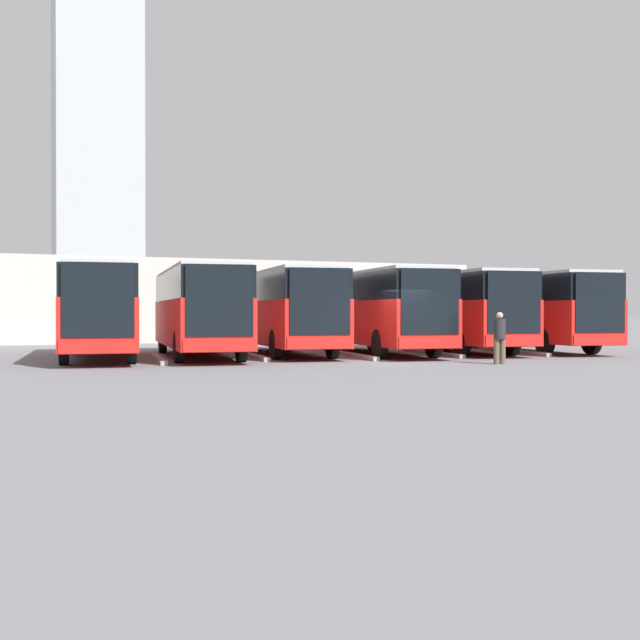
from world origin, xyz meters
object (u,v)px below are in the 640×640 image
object	(u,v)px
bus_4	(198,308)
bus_1	(450,309)
bus_2	(376,309)
pedestrian	(500,336)
bus_5	(98,308)
bus_0	(525,309)
bus_3	(283,309)

from	to	relation	value
bus_4	bus_1	bearing A→B (deg)	-174.18
bus_2	pedestrian	xyz separation A→B (m)	(-0.95, 7.48, -0.94)
bus_2	bus_5	world-z (taller)	same
pedestrian	bus_1	bearing A→B (deg)	83.77
bus_0	bus_5	distance (m)	18.47
pedestrian	bus_4	bearing A→B (deg)	149.94
bus_4	pedestrian	bearing A→B (deg)	142.83
bus_1	pedestrian	world-z (taller)	bus_1
pedestrian	bus_2	bearing A→B (deg)	110.41
bus_5	bus_1	bearing A→B (deg)	-175.50
bus_1	bus_3	size ratio (longest dim) A/B	1.00
bus_2	bus_4	distance (m)	7.39
bus_2	bus_5	size ratio (longest dim) A/B	1.00
pedestrian	bus_3	bearing A→B (deg)	131.78
bus_3	pedestrian	size ratio (longest dim) A/B	6.60
bus_2	bus_3	bearing A→B (deg)	-9.57
bus_0	bus_3	distance (m)	11.12
bus_1	bus_5	xyz separation A→B (m)	(14.77, -0.40, 0.00)
bus_1	bus_4	xyz separation A→B (m)	(11.08, -0.05, 0.00)
bus_1	bus_2	xyz separation A→B (m)	(3.69, 0.31, 0.00)
bus_3	bus_4	distance (m)	3.75
bus_0	bus_1	bearing A→B (deg)	1.51
bus_0	bus_4	world-z (taller)	same
bus_4	bus_0	bearing A→B (deg)	-175.26
bus_4	bus_3	bearing A→B (deg)	-163.57
bus_1	bus_3	world-z (taller)	same
bus_3	bus_2	bearing A→B (deg)	170.43
bus_5	pedestrian	world-z (taller)	bus_5
bus_3	bus_4	size ratio (longest dim) A/B	1.00
bus_3	bus_1	bearing A→B (deg)	-179.53
bus_3	bus_4	bearing A→B (deg)	16.43
bus_0	bus_3	bearing A→B (deg)	0.82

